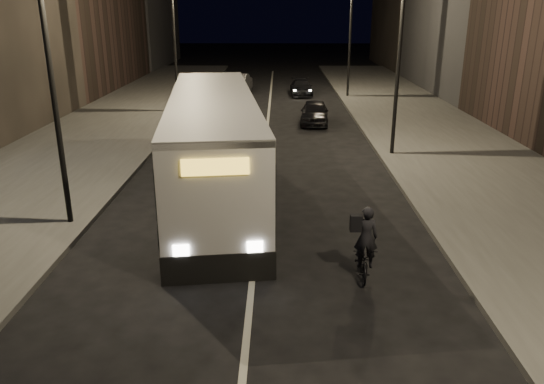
{
  "coord_description": "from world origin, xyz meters",
  "views": [
    {
      "loc": [
        0.62,
        -10.6,
        6.2
      ],
      "look_at": [
        0.45,
        2.87,
        1.5
      ],
      "focal_mm": 35.0,
      "sensor_mm": 36.0,
      "label": 1
    }
  ],
  "objects_px": {
    "streetlight_right_far": "(347,20)",
    "car_near": "(314,112)",
    "city_bus": "(213,142)",
    "cyclist_on_bicycle": "(364,252)",
    "streetlight_right_mid": "(395,29)",
    "car_far": "(301,88)",
    "streetlight_left_far": "(178,23)",
    "car_mid": "(238,83)",
    "streetlight_left_near": "(56,41)"
  },
  "relations": [
    {
      "from": "streetlight_right_mid",
      "to": "car_mid",
      "type": "distance_m",
      "value": 20.2
    },
    {
      "from": "streetlight_left_far",
      "to": "cyclist_on_bicycle",
      "type": "bearing_deg",
      "value": -69.1
    },
    {
      "from": "streetlight_right_far",
      "to": "streetlight_left_near",
      "type": "relative_size",
      "value": 1.0
    },
    {
      "from": "streetlight_right_mid",
      "to": "cyclist_on_bicycle",
      "type": "bearing_deg",
      "value": -103.51
    },
    {
      "from": "car_near",
      "to": "city_bus",
      "type": "bearing_deg",
      "value": -105.06
    },
    {
      "from": "car_near",
      "to": "car_mid",
      "type": "distance_m",
      "value": 12.25
    },
    {
      "from": "streetlight_right_mid",
      "to": "car_far",
      "type": "relative_size",
      "value": 2.12
    },
    {
      "from": "cyclist_on_bicycle",
      "to": "car_near",
      "type": "bearing_deg",
      "value": 93.4
    },
    {
      "from": "streetlight_right_mid",
      "to": "cyclist_on_bicycle",
      "type": "xyz_separation_m",
      "value": [
        -2.64,
        -11.01,
        -4.74
      ]
    },
    {
      "from": "city_bus",
      "to": "cyclist_on_bicycle",
      "type": "relative_size",
      "value": 7.05
    },
    {
      "from": "streetlight_right_mid",
      "to": "car_near",
      "type": "distance_m",
      "value": 8.8
    },
    {
      "from": "car_near",
      "to": "streetlight_right_far",
      "type": "bearing_deg",
      "value": 77.8
    },
    {
      "from": "car_mid",
      "to": "city_bus",
      "type": "bearing_deg",
      "value": 97.36
    },
    {
      "from": "streetlight_right_mid",
      "to": "streetlight_right_far",
      "type": "distance_m",
      "value": 16.0
    },
    {
      "from": "streetlight_left_far",
      "to": "car_near",
      "type": "xyz_separation_m",
      "value": [
        7.96,
        -3.08,
        -4.72
      ]
    },
    {
      "from": "streetlight_left_near",
      "to": "city_bus",
      "type": "height_order",
      "value": "streetlight_left_near"
    },
    {
      "from": "city_bus",
      "to": "cyclist_on_bicycle",
      "type": "distance_m",
      "value": 7.44
    },
    {
      "from": "streetlight_right_far",
      "to": "car_far",
      "type": "height_order",
      "value": "streetlight_right_far"
    },
    {
      "from": "city_bus",
      "to": "car_near",
      "type": "relative_size",
      "value": 3.47
    },
    {
      "from": "streetlight_right_mid",
      "to": "car_mid",
      "type": "xyz_separation_m",
      "value": [
        -7.81,
        18.06,
        -4.6
      ]
    },
    {
      "from": "cyclist_on_bicycle",
      "to": "car_near",
      "type": "xyz_separation_m",
      "value": [
        -0.06,
        17.92,
        0.02
      ]
    },
    {
      "from": "streetlight_right_far",
      "to": "cyclist_on_bicycle",
      "type": "xyz_separation_m",
      "value": [
        -2.64,
        -27.01,
        -4.74
      ]
    },
    {
      "from": "streetlight_right_mid",
      "to": "streetlight_left_far",
      "type": "height_order",
      "value": "same"
    },
    {
      "from": "streetlight_right_far",
      "to": "car_near",
      "type": "bearing_deg",
      "value": -106.58
    },
    {
      "from": "city_bus",
      "to": "car_near",
      "type": "xyz_separation_m",
      "value": [
        4.23,
        11.98,
        -1.24
      ]
    },
    {
      "from": "streetlight_left_near",
      "to": "city_bus",
      "type": "bearing_deg",
      "value": 38.2
    },
    {
      "from": "streetlight_left_far",
      "to": "car_mid",
      "type": "height_order",
      "value": "streetlight_left_far"
    },
    {
      "from": "city_bus",
      "to": "car_mid",
      "type": "relative_size",
      "value": 2.82
    },
    {
      "from": "streetlight_left_far",
      "to": "car_near",
      "type": "distance_m",
      "value": 9.75
    },
    {
      "from": "cyclist_on_bicycle",
      "to": "car_mid",
      "type": "relative_size",
      "value": 0.4
    },
    {
      "from": "cyclist_on_bicycle",
      "to": "streetlight_left_far",
      "type": "bearing_deg",
      "value": 114.11
    },
    {
      "from": "streetlight_right_far",
      "to": "cyclist_on_bicycle",
      "type": "height_order",
      "value": "streetlight_right_far"
    },
    {
      "from": "car_mid",
      "to": "streetlight_right_far",
      "type": "bearing_deg",
      "value": 170.43
    },
    {
      "from": "cyclist_on_bicycle",
      "to": "car_far",
      "type": "xyz_separation_m",
      "value": [
        -0.39,
        28.22,
        -0.06
      ]
    },
    {
      "from": "car_mid",
      "to": "streetlight_right_mid",
      "type": "bearing_deg",
      "value": 118.57
    },
    {
      "from": "streetlight_right_far",
      "to": "car_mid",
      "type": "bearing_deg",
      "value": 165.25
    },
    {
      "from": "streetlight_right_far",
      "to": "car_far",
      "type": "xyz_separation_m",
      "value": [
        -3.03,
        1.21,
        -4.8
      ]
    },
    {
      "from": "car_mid",
      "to": "car_far",
      "type": "xyz_separation_m",
      "value": [
        4.78,
        -0.84,
        -0.21
      ]
    },
    {
      "from": "streetlight_right_far",
      "to": "car_near",
      "type": "xyz_separation_m",
      "value": [
        -2.7,
        -9.08,
        -4.72
      ]
    },
    {
      "from": "streetlight_left_near",
      "to": "city_bus",
      "type": "relative_size",
      "value": 0.62
    },
    {
      "from": "cyclist_on_bicycle",
      "to": "streetlight_left_near",
      "type": "bearing_deg",
      "value": 162.66
    },
    {
      "from": "streetlight_left_far",
      "to": "car_mid",
      "type": "xyz_separation_m",
      "value": [
        2.85,
        8.06,
        -4.6
      ]
    },
    {
      "from": "streetlight_right_mid",
      "to": "cyclist_on_bicycle",
      "type": "distance_m",
      "value": 12.27
    },
    {
      "from": "streetlight_left_far",
      "to": "city_bus",
      "type": "bearing_deg",
      "value": -76.08
    },
    {
      "from": "streetlight_left_far",
      "to": "cyclist_on_bicycle",
      "type": "height_order",
      "value": "streetlight_left_far"
    },
    {
      "from": "streetlight_right_far",
      "to": "cyclist_on_bicycle",
      "type": "bearing_deg",
      "value": -95.59
    },
    {
      "from": "streetlight_left_far",
      "to": "car_near",
      "type": "bearing_deg",
      "value": -21.17
    },
    {
      "from": "cyclist_on_bicycle",
      "to": "car_near",
      "type": "distance_m",
      "value": 17.92
    },
    {
      "from": "city_bus",
      "to": "cyclist_on_bicycle",
      "type": "xyz_separation_m",
      "value": [
        4.29,
        -5.94,
        -1.27
      ]
    },
    {
      "from": "cyclist_on_bicycle",
      "to": "car_near",
      "type": "relative_size",
      "value": 0.49
    }
  ]
}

